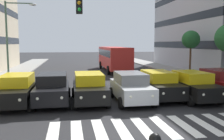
{
  "coord_description": "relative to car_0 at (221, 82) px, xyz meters",
  "views": [
    {
      "loc": [
        3.37,
        9.31,
        3.44
      ],
      "look_at": [
        0.44,
        -7.52,
        1.58
      ],
      "focal_mm": 39.08,
      "sensor_mm": 36.0,
      "label": 1
    }
  ],
  "objects": [
    {
      "name": "crosswalk_markings",
      "position": [
        6.44,
        5.11,
        -0.88
      ],
      "size": [
        8.55,
        2.8,
        0.01
      ],
      "color": "silver",
      "rests_on": "ground_plane"
    },
    {
      "name": "car_6",
      "position": [
        12.74,
        0.38,
        0.0
      ],
      "size": [
        2.02,
        4.44,
        1.72
      ],
      "color": "black",
      "rests_on": "ground_plane"
    },
    {
      "name": "car_4",
      "position": [
        8.72,
        0.38,
        0.0
      ],
      "size": [
        2.02,
        4.44,
        1.72
      ],
      "color": "black",
      "rests_on": "ground_plane"
    },
    {
      "name": "building_left_block_0",
      "position": [
        -9.5,
        -16.8,
        7.34
      ],
      "size": [
        9.43,
        19.22,
        16.45
      ],
      "color": "#ADB2BC",
      "rests_on": "ground_plane"
    },
    {
      "name": "bus_behind_traffic",
      "position": [
        4.35,
        -15.68,
        0.97
      ],
      "size": [
        2.78,
        10.5,
        3.0
      ],
      "color": "red",
      "rests_on": "ground_plane"
    },
    {
      "name": "car_1",
      "position": [
        2.42,
        0.76,
        0.0
      ],
      "size": [
        2.02,
        4.44,
        1.72
      ],
      "color": "black",
      "rests_on": "ground_plane"
    },
    {
      "name": "street_tree_2",
      "position": [
        -2.95,
        -9.86,
        2.95
      ],
      "size": [
        1.91,
        1.91,
        4.68
      ],
      "color": "#513823",
      "rests_on": "sidewalk_left"
    },
    {
      "name": "car_5",
      "position": [
        10.8,
        0.25,
        0.0
      ],
      "size": [
        2.02,
        4.44,
        1.72
      ],
      "color": "black",
      "rests_on": "ground_plane"
    },
    {
      "name": "car_0",
      "position": [
        0.0,
        0.0,
        0.0
      ],
      "size": [
        2.02,
        4.44,
        1.72
      ],
      "color": "maroon",
      "rests_on": "ground_plane"
    },
    {
      "name": "ground_plane",
      "position": [
        6.44,
        5.11,
        -0.89
      ],
      "size": [
        180.0,
        180.0,
        0.0
      ],
      "primitive_type": "plane",
      "color": "#262628"
    },
    {
      "name": "car_2",
      "position": [
        4.35,
        0.12,
        0.0
      ],
      "size": [
        2.02,
        4.44,
        1.72
      ],
      "color": "black",
      "rests_on": "ground_plane"
    },
    {
      "name": "street_lamp_right",
      "position": [
        14.54,
        -7.28,
        3.4
      ],
      "size": [
        2.53,
        0.28,
        6.78
      ],
      "color": "#4C6B56",
      "rests_on": "sidewalk_right"
    },
    {
      "name": "car_3",
      "position": [
        6.28,
        0.64,
        0.0
      ],
      "size": [
        2.02,
        4.44,
        1.72
      ],
      "color": "#B2B7BC",
      "rests_on": "ground_plane"
    }
  ]
}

